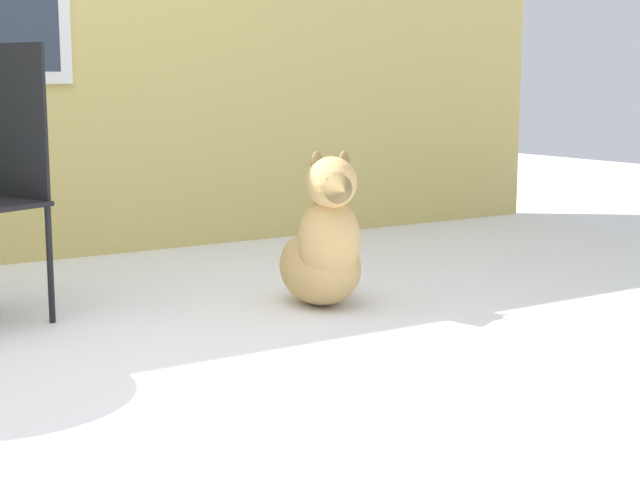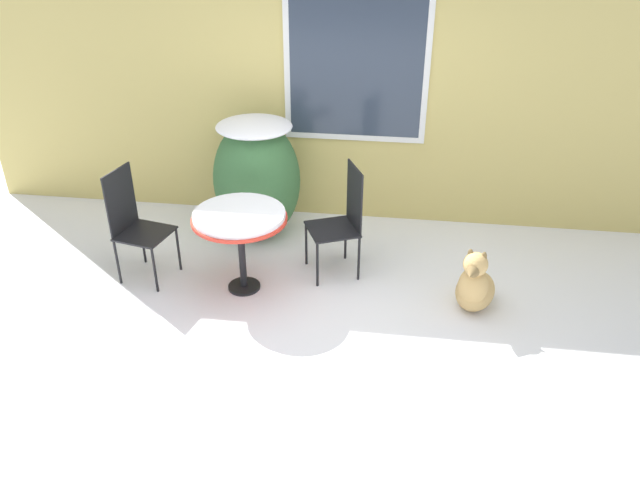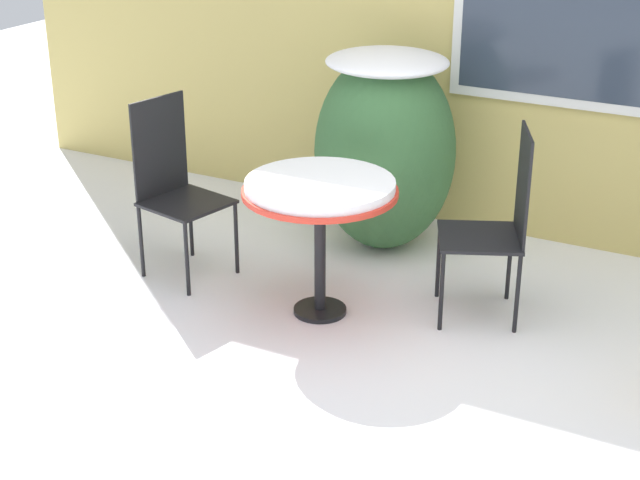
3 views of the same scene
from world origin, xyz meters
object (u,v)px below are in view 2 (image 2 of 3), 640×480
(patio_chair_near_table, at_px, (342,218))
(patio_table, at_px, (240,221))
(dog, at_px, (475,286))
(patio_chair_far_side, at_px, (135,222))

(patio_chair_near_table, bearing_deg, patio_table, -87.30)
(dog, bearing_deg, patio_chair_far_side, -164.89)
(patio_chair_near_table, bearing_deg, dog, 44.59)
(patio_table, bearing_deg, dog, -1.45)
(patio_table, distance_m, patio_chair_near_table, 0.96)
(patio_chair_near_table, distance_m, dog, 1.33)
(patio_chair_near_table, xyz_separation_m, dog, (1.20, -0.47, -0.33))
(patio_chair_near_table, height_order, patio_chair_far_side, same)
(patio_chair_near_table, relative_size, patio_chair_far_side, 1.00)
(dog, bearing_deg, patio_table, -163.70)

